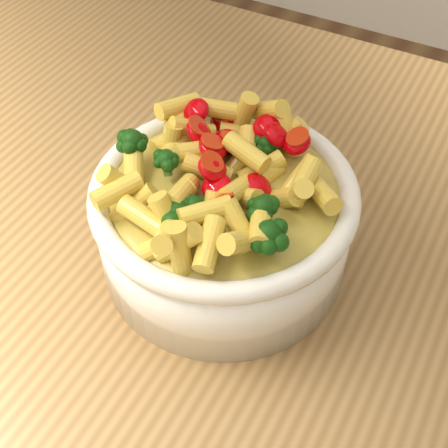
% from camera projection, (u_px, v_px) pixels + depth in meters
% --- Properties ---
extents(table, '(1.20, 0.80, 0.90)m').
position_uv_depth(table, '(253.00, 317.00, 0.65)').
color(table, '#A77C47').
rests_on(table, ground).
extents(serving_bowl, '(0.22, 0.22, 0.10)m').
position_uv_depth(serving_bowl, '(224.00, 223.00, 0.54)').
color(serving_bowl, white).
rests_on(serving_bowl, table).
extents(pasta_salad, '(0.18, 0.18, 0.04)m').
position_uv_depth(pasta_salad, '(224.00, 172.00, 0.49)').
color(pasta_salad, '#FFE250').
rests_on(pasta_salad, serving_bowl).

